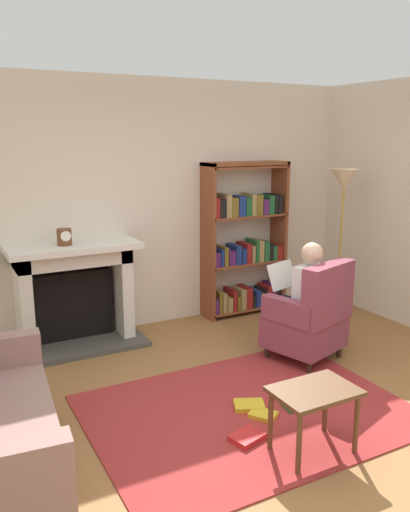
% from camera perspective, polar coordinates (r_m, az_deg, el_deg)
% --- Properties ---
extents(ground, '(14.00, 14.00, 0.00)m').
position_cam_1_polar(ground, '(4.04, 7.12, -18.34)').
color(ground, '#966436').
extents(back_wall, '(5.60, 0.10, 2.70)m').
position_cam_1_polar(back_wall, '(5.77, -7.23, 5.45)').
color(back_wall, beige).
rests_on(back_wall, ground).
extents(side_wall_right, '(0.10, 5.20, 2.70)m').
position_cam_1_polar(side_wall_right, '(6.23, 21.05, 5.25)').
color(side_wall_right, beige).
rests_on(side_wall_right, ground).
extents(area_rug, '(2.40, 1.80, 0.01)m').
position_cam_1_polar(area_rug, '(4.25, 4.71, -16.49)').
color(area_rug, maroon).
rests_on(area_rug, ground).
extents(fireplace, '(1.31, 0.64, 1.06)m').
position_cam_1_polar(fireplace, '(5.46, -14.07, -3.69)').
color(fireplace, '#4C4742').
rests_on(fireplace, ground).
extents(mantel_clock, '(0.14, 0.14, 0.16)m').
position_cam_1_polar(mantel_clock, '(5.21, -15.06, 2.02)').
color(mantel_clock, brown).
rests_on(mantel_clock, fireplace).
extents(bookshelf, '(1.02, 0.32, 1.80)m').
position_cam_1_polar(bookshelf, '(6.20, 4.34, 1.51)').
color(bookshelf, brown).
rests_on(bookshelf, ground).
extents(armchair_reading, '(0.80, 0.78, 0.97)m').
position_cam_1_polar(armchair_reading, '(5.06, 11.42, -6.55)').
color(armchair_reading, '#331E14').
rests_on(armchair_reading, ground).
extents(seated_reader, '(0.47, 0.59, 1.14)m').
position_cam_1_polar(seated_reader, '(5.06, 10.41, -4.16)').
color(seated_reader, white).
rests_on(seated_reader, ground).
extents(side_table, '(0.56, 0.39, 0.46)m').
position_cam_1_polar(side_table, '(3.67, 11.81, -15.01)').
color(side_table, brown).
rests_on(side_table, ground).
extents(scattered_books, '(0.85, 0.61, 0.04)m').
position_cam_1_polar(scattered_books, '(4.19, 6.76, -16.56)').
color(scattered_books, gold).
rests_on(scattered_books, area_rug).
extents(floor_lamp, '(0.32, 0.32, 1.74)m').
position_cam_1_polar(floor_lamp, '(6.13, 14.84, 6.71)').
color(floor_lamp, '#B7933F').
rests_on(floor_lamp, ground).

